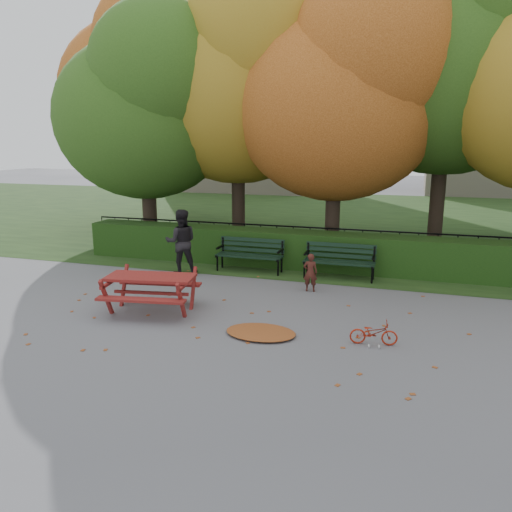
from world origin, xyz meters
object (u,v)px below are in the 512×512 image
(tree_f, at_px, (150,81))
(adult, at_px, (181,242))
(child, at_px, (310,272))
(tree_a, at_px, (149,105))
(tree_d, at_px, (464,48))
(bicycle, at_px, (374,333))
(picnic_table, at_px, (151,284))
(tree_c, at_px, (348,90))
(bench_left, at_px, (250,252))
(tree_b, at_px, (245,76))
(bench_right, at_px, (340,258))

(tree_f, xyz_separation_m, adult, (4.18, -6.34, -4.83))
(child, bearing_deg, tree_a, -38.62)
(adult, bearing_deg, child, 146.13)
(tree_d, bearing_deg, bicycle, -101.67)
(picnic_table, bearing_deg, tree_c, 53.82)
(tree_d, relative_size, bicycle, 11.77)
(tree_f, relative_size, picnic_table, 4.63)
(tree_d, distance_m, child, 8.07)
(bench_left, bearing_deg, picnic_table, -103.82)
(tree_b, bearing_deg, bicycle, -56.64)
(tree_a, height_order, bicycle, tree_a)
(tree_f, bearing_deg, bench_right, -33.92)
(bench_right, relative_size, child, 1.99)
(tree_a, bearing_deg, tree_f, 117.98)
(tree_c, bearing_deg, bench_left, -133.36)
(tree_c, bearing_deg, bench_right, -83.30)
(tree_f, xyz_separation_m, bench_left, (5.83, -5.54, -5.17))
(child, bearing_deg, tree_b, -64.67)
(tree_f, height_order, picnic_table, tree_f)
(tree_f, bearing_deg, adult, -56.58)
(tree_c, distance_m, tree_d, 3.50)
(bench_left, height_order, bench_right, same)
(tree_f, xyz_separation_m, bench_right, (8.23, -5.54, -5.17))
(tree_d, height_order, adult, tree_d)
(bench_right, bearing_deg, bicycle, -73.96)
(tree_a, xyz_separation_m, bicycle, (7.48, -6.03, -4.31))
(tree_c, height_order, bench_left, tree_c)
(child, bearing_deg, tree_d, -133.10)
(tree_b, height_order, bench_right, tree_b)
(bicycle, bearing_deg, bench_left, 32.09)
(bench_left, height_order, picnic_table, bench_left)
(picnic_table, height_order, adult, adult)
(tree_b, distance_m, tree_d, 6.37)
(tree_b, height_order, picnic_table, tree_b)
(tree_c, height_order, adult, tree_c)
(tree_c, bearing_deg, picnic_table, -116.96)
(tree_f, height_order, child, tree_f)
(tree_b, distance_m, child, 7.30)
(bench_left, height_order, adult, adult)
(tree_f, bearing_deg, bicycle, -45.78)
(tree_f, height_order, bench_left, tree_f)
(tree_d, relative_size, child, 10.59)
(bench_right, distance_m, bicycle, 4.33)
(adult, bearing_deg, tree_b, -122.37)
(tree_b, xyz_separation_m, tree_f, (-4.69, 2.49, 0.29))
(bench_left, relative_size, adult, 1.05)
(tree_d, height_order, bench_left, tree_d)
(tree_c, xyz_separation_m, bicycle, (1.46, -6.41, -4.61))
(bench_right, bearing_deg, tree_b, 139.33)
(child, bearing_deg, bench_right, -118.84)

